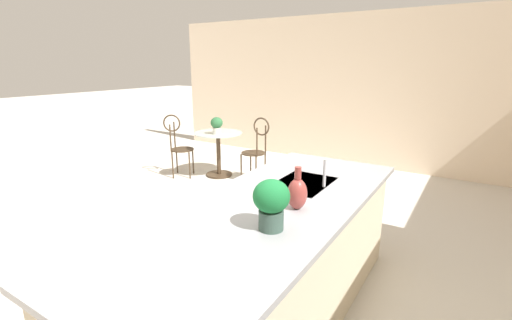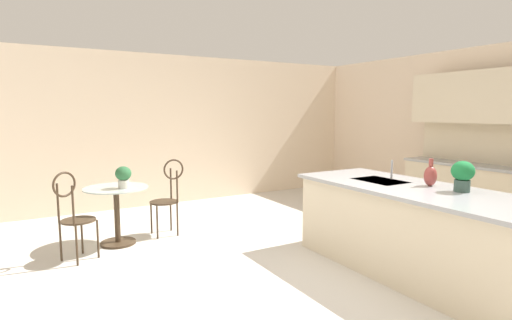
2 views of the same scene
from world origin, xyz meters
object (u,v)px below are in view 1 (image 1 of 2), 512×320
(potted_plant_on_table, at_px, (217,124))
(potted_plant_counter_near, at_px, (271,201))
(chair_near_window, at_px, (178,143))
(vase_on_counter, at_px, (297,193))
(bistro_table, at_px, (218,150))
(chair_by_island, at_px, (256,147))

(potted_plant_on_table, bearing_deg, potted_plant_counter_near, 43.13)
(chair_near_window, relative_size, vase_on_counter, 3.62)
(potted_plant_on_table, height_order, vase_on_counter, vase_on_counter)
(bistro_table, bearing_deg, chair_by_island, 96.89)
(potted_plant_counter_near, bearing_deg, chair_near_window, -128.12)
(bistro_table, distance_m, potted_plant_counter_near, 4.00)
(chair_by_island, height_order, potted_plant_on_table, chair_by_island)
(chair_by_island, bearing_deg, chair_near_window, -69.63)
(chair_near_window, distance_m, vase_on_counter, 3.91)
(potted_plant_on_table, bearing_deg, chair_by_island, 108.09)
(chair_near_window, height_order, potted_plant_on_table, chair_near_window)
(chair_near_window, xyz_separation_m, vase_on_counter, (2.18, 3.21, 0.46))
(bistro_table, relative_size, chair_by_island, 0.77)
(bistro_table, xyz_separation_m, chair_by_island, (-0.08, 0.69, 0.13))
(bistro_table, xyz_separation_m, vase_on_counter, (2.55, 2.67, 0.58))
(chair_near_window, bearing_deg, potted_plant_on_table, 112.61)
(potted_plant_counter_near, bearing_deg, potted_plant_on_table, -136.87)
(chair_near_window, relative_size, chair_by_island, 1.00)
(chair_by_island, distance_m, vase_on_counter, 3.33)
(potted_plant_counter_near, xyz_separation_m, vase_on_counter, (-0.35, -0.00, -0.06))
(chair_by_island, relative_size, potted_plant_counter_near, 3.46)
(chair_near_window, bearing_deg, chair_by_island, 110.37)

